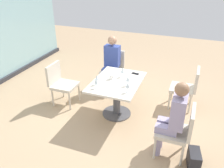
% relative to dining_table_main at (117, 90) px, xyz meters
% --- Properties ---
extents(ground_plane, '(12.00, 12.00, 0.00)m').
position_rel_dining_table_main_xyz_m(ground_plane, '(0.00, 0.00, -0.53)').
color(ground_plane, tan).
extents(dining_table_main, '(1.17, 0.86, 0.73)m').
position_rel_dining_table_main_xyz_m(dining_table_main, '(0.00, 0.00, 0.00)').
color(dining_table_main, silver).
rests_on(dining_table_main, ground_plane).
extents(chair_front_left, '(0.46, 0.50, 0.87)m').
position_rel_dining_table_main_xyz_m(chair_front_left, '(-0.73, -1.24, -0.04)').
color(chair_front_left, beige).
rests_on(chair_front_left, ground_plane).
extents(chair_far_right, '(0.50, 0.46, 0.87)m').
position_rel_dining_table_main_xyz_m(chair_far_right, '(1.09, 0.49, -0.04)').
color(chair_far_right, beige).
rests_on(chair_far_right, ground_plane).
extents(chair_near_window, '(0.46, 0.51, 0.87)m').
position_rel_dining_table_main_xyz_m(chair_near_window, '(0.00, 1.24, -0.04)').
color(chair_near_window, beige).
rests_on(chair_near_window, ground_plane).
extents(chair_front_right, '(0.46, 0.50, 0.87)m').
position_rel_dining_table_main_xyz_m(chair_front_right, '(0.73, -1.24, -0.04)').
color(chair_front_right, beige).
rests_on(chair_front_right, ground_plane).
extents(person_front_left, '(0.34, 0.39, 1.26)m').
position_rel_dining_table_main_xyz_m(person_front_left, '(-0.73, -1.13, 0.17)').
color(person_front_left, '#9E93B7').
rests_on(person_front_left, ground_plane).
extents(person_far_right, '(0.39, 0.34, 1.26)m').
position_rel_dining_table_main_xyz_m(person_far_right, '(0.99, 0.49, 0.17)').
color(person_far_right, '#384C9E').
rests_on(person_far_right, ground_plane).
extents(wine_glass_0, '(0.07, 0.07, 0.18)m').
position_rel_dining_table_main_xyz_m(wine_glass_0, '(-0.33, -0.31, 0.33)').
color(wine_glass_0, silver).
rests_on(wine_glass_0, dining_table_main).
extents(wine_glass_1, '(0.07, 0.07, 0.18)m').
position_rel_dining_table_main_xyz_m(wine_glass_1, '(0.21, -0.03, 0.33)').
color(wine_glass_1, silver).
rests_on(wine_glass_1, dining_table_main).
extents(wine_glass_2, '(0.07, 0.07, 0.18)m').
position_rel_dining_table_main_xyz_m(wine_glass_2, '(-0.10, -0.24, 0.33)').
color(wine_glass_2, silver).
rests_on(wine_glass_2, dining_table_main).
extents(wine_glass_3, '(0.07, 0.07, 0.18)m').
position_rel_dining_table_main_xyz_m(wine_glass_3, '(-0.25, 0.29, 0.33)').
color(wine_glass_3, silver).
rests_on(wine_glass_3, dining_table_main).
extents(wine_glass_4, '(0.07, 0.07, 0.18)m').
position_rel_dining_table_main_xyz_m(wine_glass_4, '(-0.38, 0.25, 0.33)').
color(wine_glass_4, silver).
rests_on(wine_glass_4, dining_table_main).
extents(coffee_cup, '(0.08, 0.08, 0.09)m').
position_rel_dining_table_main_xyz_m(coffee_cup, '(0.04, 0.13, 0.24)').
color(coffee_cup, white).
rests_on(coffee_cup, dining_table_main).
extents(cell_phone_on_table, '(0.09, 0.15, 0.01)m').
position_rel_dining_table_main_xyz_m(cell_phone_on_table, '(0.43, -0.23, 0.20)').
color(cell_phone_on_table, black).
rests_on(cell_phone_on_table, dining_table_main).
extents(handbag_0, '(0.32, 0.21, 0.28)m').
position_rel_dining_table_main_xyz_m(handbag_0, '(-0.89, -1.51, -0.39)').
color(handbag_0, '#232328').
rests_on(handbag_0, ground_plane).
extents(handbag_1, '(0.34, 0.27, 0.28)m').
position_rel_dining_table_main_xyz_m(handbag_1, '(1.19, 0.02, -0.39)').
color(handbag_1, '#A3704C').
rests_on(handbag_1, ground_plane).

